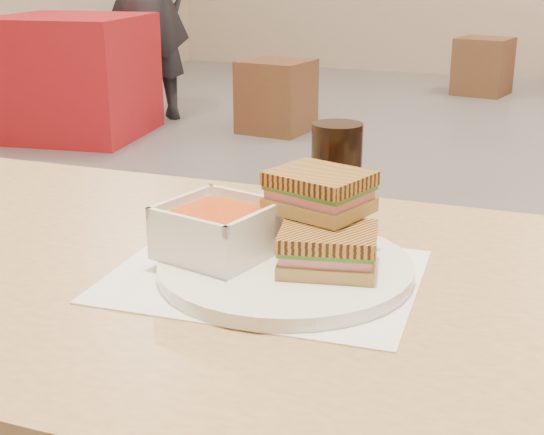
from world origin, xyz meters
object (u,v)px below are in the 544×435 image
at_px(main_table, 213,352).
at_px(bg_chair_0r, 276,96).
at_px(soup_bowl, 218,232).
at_px(bg_table_0, 75,76).
at_px(cola_glass, 336,177).
at_px(plate, 285,268).
at_px(bg_chair_0l, 75,97).
at_px(bg_chair_2l, 483,66).
at_px(panini_lower, 328,250).

relative_size(main_table, bg_chair_0r, 2.61).
xyz_separation_m(soup_bowl, bg_table_0, (-2.72, 3.30, -0.41)).
bearing_deg(bg_chair_0r, main_table, -68.37).
bearing_deg(cola_glass, plate, -89.92).
height_order(bg_chair_0l, bg_chair_2l, bg_chair_2l).
relative_size(panini_lower, bg_chair_2l, 0.26).
xyz_separation_m(main_table, bg_table_0, (-2.71, 3.30, -0.25)).
xyz_separation_m(main_table, bg_chair_2l, (-0.51, 5.97, -0.40)).
relative_size(main_table, plate, 4.13).
bearing_deg(bg_chair_0r, soup_bowl, -68.23).
xyz_separation_m(plate, bg_chair_2l, (-0.60, 5.95, -0.52)).
bearing_deg(plate, bg_table_0, 130.43).
relative_size(main_table, soup_bowl, 8.75).
height_order(bg_chair_0r, bg_chair_2l, same).
relative_size(bg_chair_0r, bg_chair_2l, 0.98).
bearing_deg(cola_glass, main_table, -115.22).
distance_m(plate, bg_chair_0l, 4.51).
bearing_deg(panini_lower, bg_chair_0r, 113.50).
distance_m(bg_chair_0r, bg_chair_2l, 2.31).
bearing_deg(bg_table_0, plate, -49.57).
relative_size(plate, soup_bowl, 2.12).
bearing_deg(cola_glass, bg_table_0, 132.04).
height_order(soup_bowl, bg_table_0, soup_bowl).
bearing_deg(bg_table_0, bg_chair_2l, 50.45).
distance_m(plate, cola_glass, 0.19).
xyz_separation_m(plate, bg_chair_0l, (-2.91, 3.41, -0.54)).
height_order(panini_lower, cola_glass, cola_glass).
bearing_deg(panini_lower, bg_table_0, 130.94).
bearing_deg(bg_chair_0l, bg_table_0, -48.74).
relative_size(cola_glass, bg_chair_0l, 0.33).
relative_size(panini_lower, bg_chair_0r, 0.27).
height_order(main_table, soup_bowl, soup_bowl).
height_order(main_table, panini_lower, panini_lower).
bearing_deg(bg_chair_2l, soup_bowl, -85.03).
bearing_deg(bg_chair_0l, panini_lower, -49.05).
bearing_deg(bg_chair_2l, bg_table_0, -129.55).
distance_m(main_table, plate, 0.16).
height_order(plate, bg_chair_0r, plate).
bearing_deg(plate, bg_chair_2l, 95.77).
bearing_deg(bg_table_0, panini_lower, -49.06).
height_order(panini_lower, bg_chair_0r, panini_lower).
bearing_deg(soup_bowl, bg_table_0, 129.52).
xyz_separation_m(soup_bowl, bg_chair_2l, (-0.52, 5.96, -0.56)).
bearing_deg(plate, panini_lower, -0.75).
height_order(bg_table_0, bg_chair_2l, bg_table_0).
xyz_separation_m(cola_glass, bg_chair_0r, (-1.64, 3.71, -0.59)).
xyz_separation_m(cola_glass, bg_chair_2l, (-0.60, 5.77, -0.59)).
xyz_separation_m(main_table, soup_bowl, (0.01, 0.01, 0.16)).
xyz_separation_m(cola_glass, bg_table_0, (-2.80, 3.11, -0.44)).
bearing_deg(bg_chair_0r, cola_glass, -66.15).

